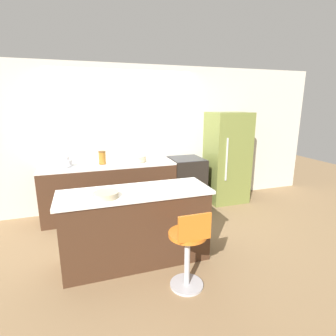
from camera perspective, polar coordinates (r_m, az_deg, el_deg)
name	(u,v)px	position (r m, az deg, el deg)	size (l,w,h in m)	color
ground_plane	(134,219)	(4.61, -7.44, -10.94)	(14.00, 14.00, 0.00)	#8E704C
wall_back	(124,138)	(4.90, -9.47, 6.35)	(8.00, 0.06, 2.60)	beige
back_counter	(110,190)	(4.71, -12.44, -4.60)	(2.24, 0.63, 0.93)	#422819
kitchen_island	(136,226)	(3.33, -6.90, -12.40)	(1.81, 0.63, 0.92)	#422819
oven_range	(186,182)	(5.04, 4.01, -3.02)	(0.61, 0.64, 0.93)	black
refrigerator	(227,158)	(5.31, 12.68, 2.20)	(0.75, 0.67, 1.76)	olive
stool_chair	(188,249)	(2.86, 4.45, -17.23)	(0.40, 0.40, 0.91)	#B7B7BC
kettle	(66,162)	(4.57, -21.32, 1.25)	(0.19, 0.19, 0.20)	silver
mixing_bowl	(138,159)	(4.66, -6.50, 2.03)	(0.28, 0.28, 0.10)	#C1B28E
canister_jar	(102,158)	(4.56, -14.12, 2.23)	(0.13, 0.13, 0.22)	#9E6623
fruit_bowl	(106,195)	(2.98, -13.36, -5.69)	(0.28, 0.28, 0.06)	#C1B28E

